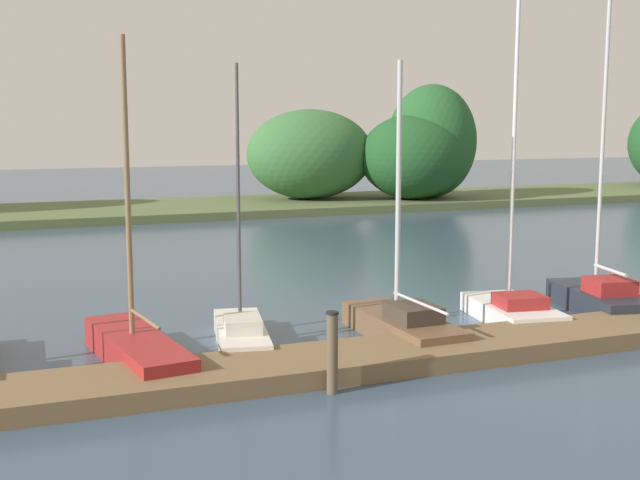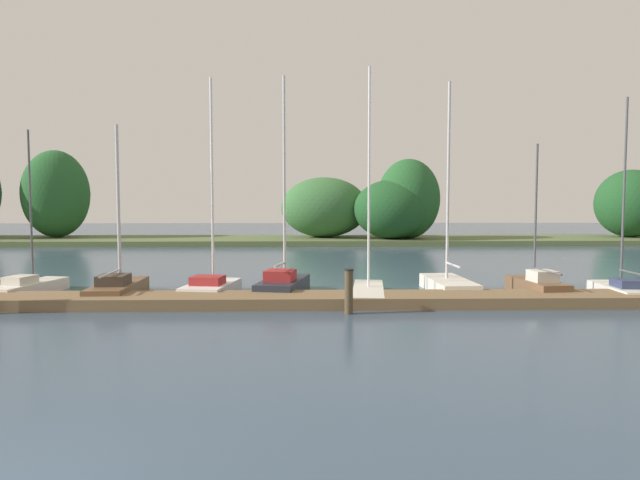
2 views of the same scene
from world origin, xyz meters
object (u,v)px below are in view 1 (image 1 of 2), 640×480
object	(u,v)px
sailboat_5	(511,306)
mooring_piling_1	(332,352)
sailboat_6	(598,295)
sailboat_2	(134,345)
sailboat_3	(241,331)
sailboat_4	(400,322)

from	to	relation	value
sailboat_5	mooring_piling_1	world-z (taller)	sailboat_5
sailboat_6	mooring_piling_1	bearing A→B (deg)	122.63
sailboat_2	sailboat_6	distance (m)	10.99
mooring_piling_1	sailboat_2	bearing A→B (deg)	134.03
sailboat_3	sailboat_4	distance (m)	3.35
sailboat_5	sailboat_3	bearing A→B (deg)	96.42
sailboat_5	mooring_piling_1	distance (m)	6.51
sailboat_5	mooring_piling_1	xyz separation A→B (m)	(-5.69, -3.13, 0.36)
sailboat_2	sailboat_5	bearing A→B (deg)	-96.62
sailboat_3	sailboat_5	bearing A→B (deg)	-81.18
sailboat_6	mooring_piling_1	distance (m)	8.74
sailboat_2	sailboat_5	world-z (taller)	sailboat_5
mooring_piling_1	sailboat_4	bearing A→B (deg)	45.55
sailboat_2	sailboat_4	bearing A→B (deg)	-100.32
sailboat_4	sailboat_3	bearing A→B (deg)	76.25
sailboat_3	sailboat_5	world-z (taller)	sailboat_5
sailboat_3	mooring_piling_1	xyz separation A→B (m)	(0.62, -3.42, 0.41)
sailboat_6	mooring_piling_1	world-z (taller)	sailboat_6
sailboat_3	sailboat_6	world-z (taller)	sailboat_6
sailboat_5	sailboat_6	bearing A→B (deg)	-81.16
sailboat_2	sailboat_3	xyz separation A→B (m)	(2.21, 0.49, -0.06)
sailboat_3	mooring_piling_1	distance (m)	3.50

